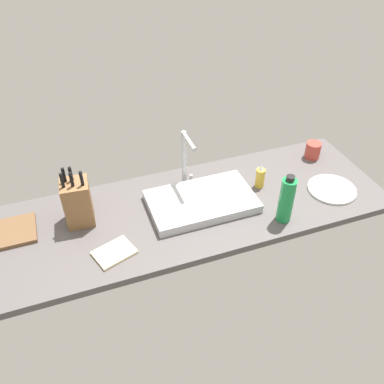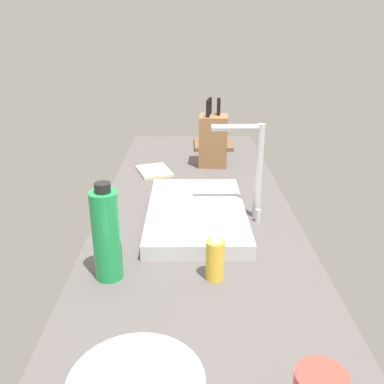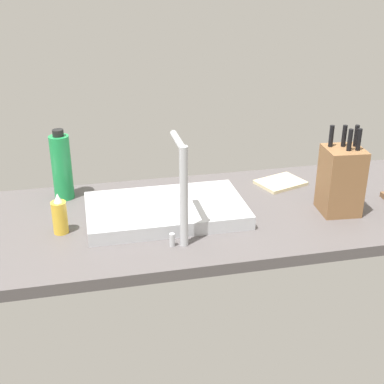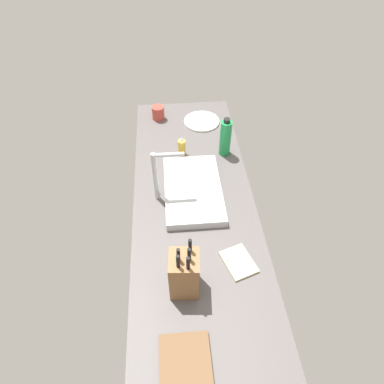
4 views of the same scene
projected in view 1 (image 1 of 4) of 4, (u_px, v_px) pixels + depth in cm
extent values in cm
cube|color=#514C4C|center=(186.00, 211.00, 191.37)|extent=(193.93, 63.19, 3.50)
cube|color=#B7BABF|center=(201.00, 201.00, 191.14)|extent=(49.68, 29.74, 4.34)
cylinder|color=#B7BABF|center=(184.00, 158.00, 196.18)|extent=(2.40, 2.40, 29.84)
cylinder|color=#B7BABF|center=(189.00, 141.00, 182.05)|extent=(2.00, 14.66, 2.00)
cylinder|color=#B7BABF|center=(191.00, 178.00, 205.25)|extent=(1.60, 1.60, 4.00)
cube|color=brown|center=(78.00, 203.00, 177.06)|extent=(12.71, 12.75, 21.52)
cylinder|color=black|center=(62.00, 181.00, 166.07)|extent=(1.51, 1.51, 6.83)
cylinder|color=black|center=(64.00, 175.00, 169.00)|extent=(1.51, 1.51, 6.83)
cylinder|color=black|center=(71.00, 180.00, 166.54)|extent=(1.51, 1.51, 6.83)
cylinder|color=black|center=(71.00, 174.00, 169.52)|extent=(1.51, 1.51, 6.83)
cylinder|color=black|center=(81.00, 179.00, 167.12)|extent=(1.51, 1.51, 6.83)
cube|color=brown|center=(11.00, 232.00, 176.70)|extent=(21.27, 18.81, 1.80)
cylinder|color=gold|center=(260.00, 178.00, 200.41)|extent=(4.51, 4.51, 10.00)
cone|color=silver|center=(262.00, 167.00, 196.37)|extent=(2.48, 2.48, 2.80)
cylinder|color=#1E8E47|center=(286.00, 200.00, 177.81)|extent=(6.67, 6.67, 22.06)
cylinder|color=black|center=(291.00, 178.00, 170.15)|extent=(3.67, 3.67, 2.20)
cylinder|color=silver|center=(332.00, 189.00, 200.52)|extent=(23.61, 23.61, 1.20)
cube|color=beige|center=(114.00, 253.00, 167.94)|extent=(19.05, 16.57, 1.20)
cylinder|color=#B23D33|center=(313.00, 150.00, 220.79)|extent=(8.16, 8.16, 8.91)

